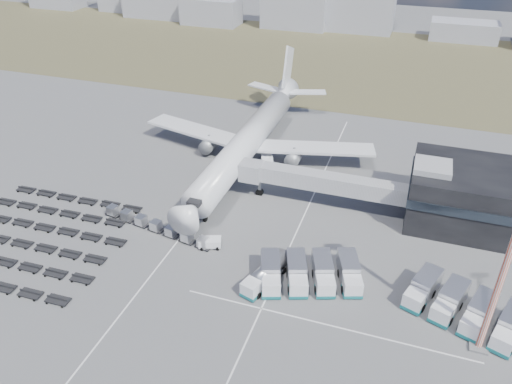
% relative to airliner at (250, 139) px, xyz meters
% --- Properties ---
extents(ground, '(420.00, 420.00, 0.00)m').
position_rel_airliner_xyz_m(ground, '(0.00, -32.38, -5.29)').
color(ground, '#565659').
rests_on(ground, ground).
extents(grass_strip, '(420.00, 90.00, 0.01)m').
position_rel_airliner_xyz_m(grass_strip, '(0.00, 77.62, -5.29)').
color(grass_strip, '#48472B').
rests_on(grass_strip, ground).
extents(lane_markings, '(47.12, 110.00, 0.01)m').
position_rel_airliner_xyz_m(lane_markings, '(9.77, -29.38, -5.29)').
color(lane_markings, silver).
rests_on(lane_markings, ground).
extents(terminal, '(30.40, 16.40, 11.00)m').
position_rel_airliner_xyz_m(terminal, '(47.77, -8.41, -0.04)').
color(terminal, black).
rests_on(terminal, ground).
extents(jet_bridge, '(30.30, 3.80, 7.05)m').
position_rel_airliner_xyz_m(jet_bridge, '(15.90, -11.95, -0.24)').
color(jet_bridge, '#939399').
rests_on(jet_bridge, ground).
extents(airliner, '(51.59, 64.53, 17.62)m').
position_rel_airliner_xyz_m(airliner, '(0.00, 0.00, 0.00)').
color(airliner, silver).
rests_on(airliner, ground).
extents(skyline, '(294.02, 23.60, 24.35)m').
position_rel_airliner_xyz_m(skyline, '(2.64, 115.96, 3.33)').
color(skyline, '#9697A3').
rests_on(skyline, ground).
extents(fuel_tanker, '(5.20, 10.03, 3.15)m').
position_rel_airliner_xyz_m(fuel_tanker, '(14.89, -34.94, -3.72)').
color(fuel_tanker, silver).
rests_on(fuel_tanker, ground).
extents(pushback_tug, '(4.10, 3.16, 1.59)m').
position_rel_airliner_xyz_m(pushback_tug, '(3.72, -29.85, -4.50)').
color(pushback_tug, silver).
rests_on(pushback_tug, ground).
extents(catering_truck, '(4.36, 6.35, 2.70)m').
position_rel_airliner_xyz_m(catering_truck, '(5.08, -3.47, -3.91)').
color(catering_truck, silver).
rests_on(catering_truck, ground).
extents(service_trucks_near, '(16.16, 12.21, 3.19)m').
position_rel_airliner_xyz_m(service_trucks_near, '(21.02, -32.82, -3.56)').
color(service_trucks_near, silver).
rests_on(service_trucks_near, ground).
extents(service_trucks_far, '(16.29, 12.43, 3.21)m').
position_rel_airliner_xyz_m(service_trucks_far, '(42.36, -32.94, -3.55)').
color(service_trucks_far, silver).
rests_on(service_trucks_far, ground).
extents(uld_row, '(21.92, 5.46, 1.70)m').
position_rel_airliner_xyz_m(uld_row, '(-6.73, -28.74, -4.27)').
color(uld_row, black).
rests_on(uld_row, ground).
extents(baggage_dollies, '(32.38, 26.53, 0.82)m').
position_rel_airliner_xyz_m(baggage_dollies, '(-25.69, -37.31, -4.88)').
color(baggage_dollies, black).
rests_on(baggage_dollies, ground).
extents(floodlight_mast, '(2.79, 2.27, 29.36)m').
position_rel_airliner_xyz_m(floodlight_mast, '(44.34, -37.88, 9.42)').
color(floodlight_mast, '#C73E1F').
rests_on(floodlight_mast, ground).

